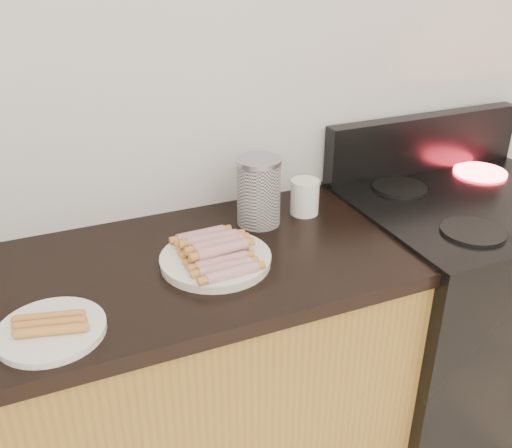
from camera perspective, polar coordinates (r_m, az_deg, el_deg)
name	(u,v)px	position (r m, az deg, el deg)	size (l,w,h in m)	color
wall_back	(205,77)	(1.68, -5.15, 14.42)	(4.00, 0.04, 2.60)	silver
stove	(454,317)	(2.15, 19.18, -8.78)	(0.76, 0.65, 0.91)	black
stove_panel	(423,143)	(2.10, 16.40, 7.78)	(0.76, 0.06, 0.20)	black
burner_near_left	(473,232)	(1.71, 20.86, -0.71)	(0.18, 0.18, 0.01)	black
burner_far_left	(400,187)	(1.94, 14.20, 3.57)	(0.18, 0.18, 0.01)	black
burner_far_right	(480,172)	(2.16, 21.50, 4.85)	(0.18, 0.18, 0.01)	#FF1E2D
main_plate	(216,261)	(1.48, -4.05, -3.68)	(0.28, 0.28, 0.02)	white
side_plate	(51,331)	(1.31, -19.79, -9.99)	(0.23, 0.23, 0.02)	silver
hotdog_pile	(215,250)	(1.46, -4.09, -2.65)	(0.13, 0.25, 0.05)	#9B372F
plain_sausages	(50,323)	(1.30, -19.92, -9.33)	(0.14, 0.10, 0.02)	#CC7043
canister	(259,191)	(1.64, 0.26, 3.29)	(0.13, 0.13, 0.20)	white
mug	(305,197)	(1.73, 4.89, 2.72)	(0.09, 0.09, 0.11)	white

